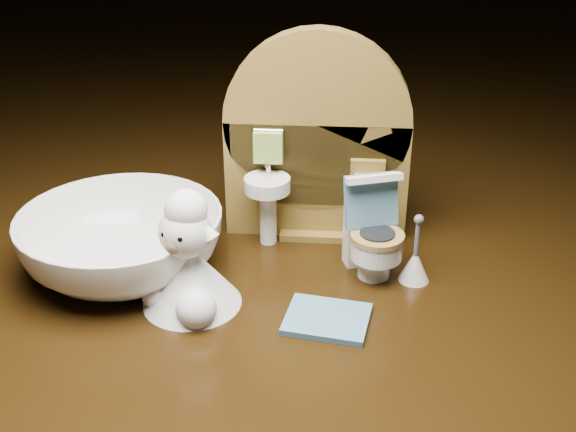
# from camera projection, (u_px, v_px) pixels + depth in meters

# --- Properties ---
(backdrop_panel) EXTENTS (0.13, 0.05, 0.15)m
(backdrop_panel) POSITION_uv_depth(u_px,v_px,m) (316.00, 149.00, 0.50)
(backdrop_panel) COLOR brown
(backdrop_panel) RESTS_ON ground
(toy_toilet) EXTENTS (0.04, 0.05, 0.07)m
(toy_toilet) POSITION_uv_depth(u_px,v_px,m) (372.00, 237.00, 0.48)
(toy_toilet) COLOR white
(toy_toilet) RESTS_ON ground
(bath_mat) EXTENTS (0.06, 0.05, 0.00)m
(bath_mat) POSITION_uv_depth(u_px,v_px,m) (327.00, 319.00, 0.43)
(bath_mat) COLOR teal
(bath_mat) RESTS_ON ground
(toilet_brush) EXTENTS (0.02, 0.02, 0.05)m
(toilet_brush) POSITION_uv_depth(u_px,v_px,m) (415.00, 263.00, 0.47)
(toilet_brush) COLOR white
(toilet_brush) RESTS_ON ground
(plush_lamb) EXTENTS (0.06, 0.06, 0.08)m
(plush_lamb) POSITION_uv_depth(u_px,v_px,m) (188.00, 267.00, 0.44)
(plush_lamb) COLOR white
(plush_lamb) RESTS_ON ground
(ceramic_bowl) EXTENTS (0.17, 0.17, 0.04)m
(ceramic_bowl) POSITION_uv_depth(u_px,v_px,m) (122.00, 243.00, 0.48)
(ceramic_bowl) COLOR white
(ceramic_bowl) RESTS_ON ground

